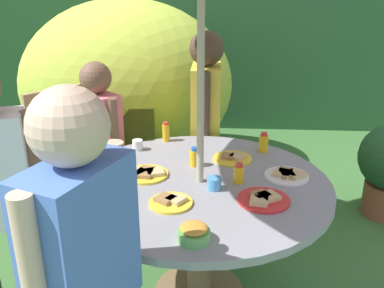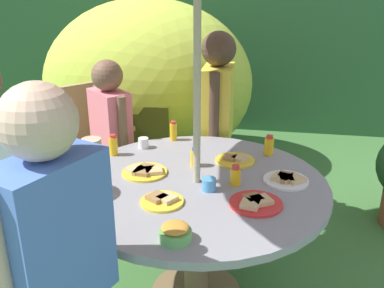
# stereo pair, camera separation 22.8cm
# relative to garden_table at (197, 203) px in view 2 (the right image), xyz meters

# --- Properties ---
(hedge_backdrop) EXTENTS (9.00, 0.70, 2.07)m
(hedge_backdrop) POSITION_rel_garden_table_xyz_m (0.00, 3.25, 0.44)
(hedge_backdrop) COLOR #234C28
(hedge_backdrop) RESTS_ON ground_plane
(garden_table) EXTENTS (1.34, 1.34, 0.72)m
(garden_table) POSITION_rel_garden_table_xyz_m (0.00, 0.00, 0.00)
(garden_table) COLOR brown
(garden_table) RESTS_ON ground_plane
(wooden_chair) EXTENTS (0.66, 0.66, 0.97)m
(wooden_chair) POSITION_rel_garden_table_xyz_m (-0.96, 0.82, -0.03)
(wooden_chair) COLOR tan
(wooden_chair) RESTS_ON ground_plane
(dome_tent) EXTENTS (2.15, 2.15, 1.54)m
(dome_tent) POSITION_rel_garden_table_xyz_m (-0.75, 1.82, 0.17)
(dome_tent) COLOR #B2C63F
(dome_tent) RESTS_ON ground_plane
(child_in_yellow_shirt) EXTENTS (0.23, 0.46, 1.37)m
(child_in_yellow_shirt) POSITION_rel_garden_table_xyz_m (-0.00, 0.90, 0.28)
(child_in_yellow_shirt) COLOR #3F3F47
(child_in_yellow_shirt) RESTS_ON ground_plane
(child_in_pink_shirt) EXTENTS (0.35, 0.34, 1.20)m
(child_in_pink_shirt) POSITION_rel_garden_table_xyz_m (-0.69, 0.66, 0.18)
(child_in_pink_shirt) COLOR brown
(child_in_pink_shirt) RESTS_ON ground_plane
(child_in_blue_shirt) EXTENTS (0.33, 0.45, 1.42)m
(child_in_blue_shirt) POSITION_rel_garden_table_xyz_m (-0.34, -0.84, 0.31)
(child_in_blue_shirt) COLOR #3F3F47
(child_in_blue_shirt) RESTS_ON ground_plane
(snack_bowl) EXTENTS (0.13, 0.13, 0.07)m
(snack_bowl) POSITION_rel_garden_table_xyz_m (-0.00, -0.53, 0.16)
(snack_bowl) COLOR #66B259
(snack_bowl) RESTS_ON garden_table
(plate_back_edge) EXTENTS (0.24, 0.24, 0.03)m
(plate_back_edge) POSITION_rel_garden_table_xyz_m (-0.29, 0.05, 0.14)
(plate_back_edge) COLOR yellow
(plate_back_edge) RESTS_ON garden_table
(plate_near_right) EXTENTS (0.22, 0.22, 0.03)m
(plate_near_right) POSITION_rel_garden_table_xyz_m (0.17, 0.29, 0.14)
(plate_near_right) COLOR yellow
(plate_near_right) RESTS_ON garden_table
(plate_mid_left) EXTENTS (0.25, 0.25, 0.03)m
(plate_mid_left) POSITION_rel_garden_table_xyz_m (0.30, -0.19, 0.14)
(plate_mid_left) COLOR red
(plate_mid_left) RESTS_ON garden_table
(plate_center_front) EXTENTS (0.20, 0.20, 0.03)m
(plate_center_front) POSITION_rel_garden_table_xyz_m (-0.12, -0.24, 0.14)
(plate_center_front) COLOR yellow
(plate_center_front) RESTS_ON garden_table
(plate_center_back) EXTENTS (0.23, 0.23, 0.03)m
(plate_center_back) POSITION_rel_garden_table_xyz_m (0.45, 0.08, 0.14)
(plate_center_back) COLOR white
(plate_center_back) RESTS_ON garden_table
(juice_bottle_near_left) EXTENTS (0.05, 0.05, 0.13)m
(juice_bottle_near_left) POSITION_rel_garden_table_xyz_m (-0.54, 0.26, 0.19)
(juice_bottle_near_left) COLOR yellow
(juice_bottle_near_left) RESTS_ON garden_table
(juice_bottle_far_left) EXTENTS (0.05, 0.05, 0.12)m
(juice_bottle_far_left) POSITION_rel_garden_table_xyz_m (0.36, 0.43, 0.18)
(juice_bottle_far_left) COLOR yellow
(juice_bottle_far_left) RESTS_ON garden_table
(juice_bottle_far_right) EXTENTS (0.05, 0.05, 0.13)m
(juice_bottle_far_right) POSITION_rel_garden_table_xyz_m (-0.24, 0.57, 0.19)
(juice_bottle_far_right) COLOR yellow
(juice_bottle_far_right) RESTS_ON garden_table
(juice_bottle_mid_right) EXTENTS (0.05, 0.05, 0.10)m
(juice_bottle_mid_right) POSITION_rel_garden_table_xyz_m (0.20, 0.00, 0.18)
(juice_bottle_mid_right) COLOR yellow
(juice_bottle_mid_right) RESTS_ON garden_table
(juice_bottle_front_edge) EXTENTS (0.05, 0.05, 0.11)m
(juice_bottle_front_edge) POSITION_rel_garden_table_xyz_m (-0.04, 0.19, 0.18)
(juice_bottle_front_edge) COLOR yellow
(juice_bottle_front_edge) RESTS_ON garden_table
(cup_near) EXTENTS (0.06, 0.06, 0.06)m
(cup_near) POSITION_rel_garden_table_xyz_m (-0.39, 0.40, 0.16)
(cup_near) COLOR white
(cup_near) RESTS_ON garden_table
(cup_far) EXTENTS (0.07, 0.07, 0.06)m
(cup_far) POSITION_rel_garden_table_xyz_m (0.07, -0.08, 0.16)
(cup_far) COLOR #4C99D8
(cup_far) RESTS_ON garden_table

